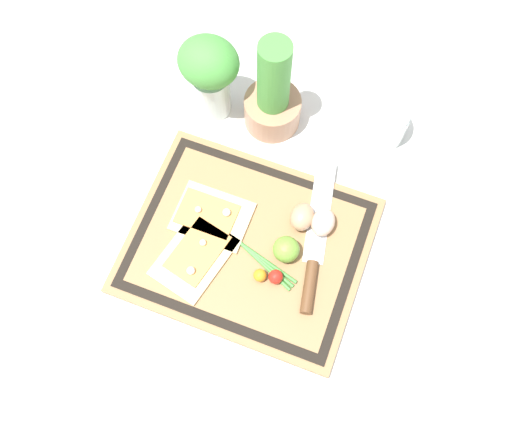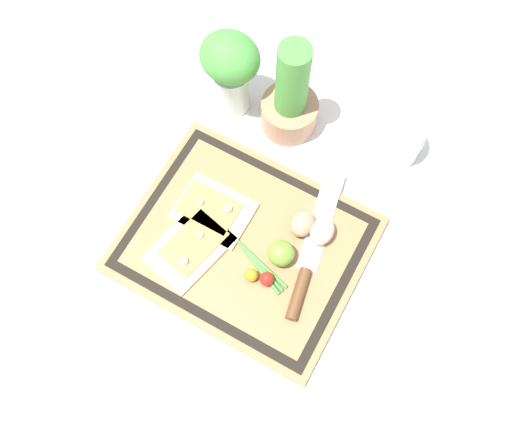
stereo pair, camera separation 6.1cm
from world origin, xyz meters
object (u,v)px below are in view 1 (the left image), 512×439
(pizza_slice_near, at_px, (195,256))
(cherry_tomato_yellow, at_px, (260,275))
(egg_pink, at_px, (323,222))
(lime, at_px, (286,249))
(herb_pot, at_px, (273,98))
(herb_glass, at_px, (210,73))
(sauce_jar, at_px, (384,124))
(pizza_slice_far, at_px, (211,216))
(egg_brown, at_px, (302,217))
(knife, at_px, (313,259))
(cherry_tomato_red, at_px, (276,277))

(pizza_slice_near, relative_size, cherry_tomato_yellow, 6.98)
(egg_pink, relative_size, lime, 1.12)
(herb_pot, distance_m, herb_glass, 0.13)
(cherry_tomato_yellow, xyz_separation_m, sauce_jar, (0.13, 0.39, 0.01))
(pizza_slice_near, xyz_separation_m, pizza_slice_far, (-0.00, 0.09, 0.00))
(pizza_slice_far, xyz_separation_m, cherry_tomato_yellow, (0.13, -0.08, 0.01))
(egg_pink, bearing_deg, pizza_slice_far, -164.67)
(egg_brown, distance_m, cherry_tomato_yellow, 0.14)
(egg_pink, bearing_deg, knife, -85.40)
(pizza_slice_far, relative_size, egg_pink, 2.53)
(pizza_slice_far, bearing_deg, sauce_jar, 49.97)
(herb_pot, bearing_deg, lime, -65.05)
(sauce_jar, bearing_deg, lime, -106.48)
(egg_pink, bearing_deg, cherry_tomato_yellow, -119.07)
(lime, distance_m, herb_glass, 0.38)
(cherry_tomato_yellow, relative_size, herb_pot, 0.10)
(egg_brown, height_order, egg_pink, same)
(egg_pink, height_order, cherry_tomato_yellow, egg_pink)
(egg_brown, xyz_separation_m, sauce_jar, (0.09, 0.25, -0.00))
(herb_pot, bearing_deg, knife, -56.17)
(pizza_slice_near, height_order, lime, lime)
(cherry_tomato_yellow, xyz_separation_m, herb_pot, (-0.10, 0.34, 0.05))
(knife, distance_m, cherry_tomato_red, 0.08)
(pizza_slice_far, height_order, herb_glass, herb_glass)
(pizza_slice_near, distance_m, cherry_tomato_yellow, 0.13)
(knife, relative_size, herb_glass, 1.52)
(egg_brown, relative_size, cherry_tomato_red, 2.05)
(egg_brown, relative_size, sauce_jar, 0.62)
(pizza_slice_near, relative_size, lime, 3.43)
(lime, xyz_separation_m, herb_pot, (-0.13, 0.28, 0.04))
(herb_glass, bearing_deg, lime, -45.68)
(lime, height_order, herb_glass, herb_glass)
(lime, bearing_deg, cherry_tomato_yellow, -115.82)
(egg_pink, bearing_deg, pizza_slice_near, -145.01)
(egg_pink, bearing_deg, herb_pot, 131.45)
(cherry_tomato_yellow, xyz_separation_m, herb_glass, (-0.23, 0.32, 0.10))
(cherry_tomato_red, distance_m, cherry_tomato_yellow, 0.03)
(pizza_slice_far, xyz_separation_m, herb_pot, (0.03, 0.26, 0.06))
(cherry_tomato_red, xyz_separation_m, cherry_tomato_yellow, (-0.03, -0.01, -0.00))
(herb_pot, bearing_deg, egg_pink, -48.55)
(knife, bearing_deg, egg_brown, 124.33)
(herb_glass, bearing_deg, sauce_jar, 10.55)
(cherry_tomato_red, bearing_deg, pizza_slice_near, -175.08)
(herb_glass, bearing_deg, egg_brown, -35.67)
(egg_brown, height_order, herb_pot, herb_pot)
(cherry_tomato_yellow, bearing_deg, egg_pink, 60.93)
(pizza_slice_far, relative_size, lime, 2.84)
(herb_pot, bearing_deg, herb_glass, -173.17)
(cherry_tomato_red, relative_size, herb_glass, 0.13)
(lime, bearing_deg, herb_glass, 134.32)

